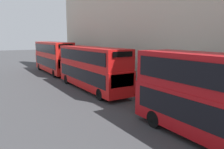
# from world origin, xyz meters

# --- Properties ---
(bus_second_in_queue) EXTENTS (2.59, 11.03, 4.21)m
(bus_second_in_queue) POSITION_xyz_m (1.60, 20.25, 2.33)
(bus_second_in_queue) COLOR red
(bus_second_in_queue) RESTS_ON ground
(bus_third_in_queue) EXTENTS (2.59, 11.00, 4.50)m
(bus_third_in_queue) POSITION_xyz_m (1.60, 32.69, 2.47)
(bus_third_in_queue) COLOR red
(bus_third_in_queue) RESTS_ON ground
(pedestrian) EXTENTS (0.36, 0.36, 1.64)m
(pedestrian) POSITION_xyz_m (3.72, 22.37, 0.75)
(pedestrian) COLOR brown
(pedestrian) RESTS_ON ground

